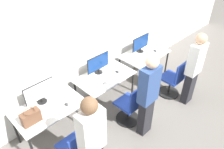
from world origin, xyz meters
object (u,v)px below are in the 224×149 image
object	(u,v)px
monitor_right	(141,43)
office_chair_center	(130,107)
monitor_center	(98,64)
person_right	(194,67)
person_left	(92,141)
mouse_center	(117,72)
keyboard_right	(148,55)
monitor_left	(40,92)
handbag	(31,117)
person_center	(148,94)
office_chair_right	(173,81)
mouse_left	(67,104)
keyboard_center	(108,78)
mouse_right	(155,51)
keyboard_left	(53,112)

from	to	relation	value
monitor_right	office_chair_center	bearing A→B (deg)	-146.22
monitor_center	person_right	xyz separation A→B (m)	(1.34, -1.42, -0.04)
person_left	monitor_center	xyz separation A→B (m)	(1.31, 1.36, 0.02)
person_right	monitor_right	bearing A→B (deg)	91.03
mouse_center	keyboard_right	size ratio (longest dim) A/B	0.22
monitor_left	handbag	xyz separation A→B (m)	(-0.36, -0.32, -0.10)
office_chair_center	handbag	size ratio (longest dim) A/B	3.04
person_center	office_chair_center	bearing A→B (deg)	89.62
office_chair_center	person_left	bearing A→B (deg)	-161.83
keyboard_right	monitor_right	bearing A→B (deg)	90.00
monitor_left	office_chair_right	bearing A→B (deg)	-22.48
person_left	handbag	world-z (taller)	person_left
mouse_left	keyboard_center	xyz separation A→B (m)	(1.05, 0.07, -0.01)
monitor_center	mouse_center	bearing A→B (deg)	-44.12
mouse_center	handbag	distance (m)	1.96
keyboard_right	office_chair_center	bearing A→B (deg)	-154.25
mouse_left	monitor_right	world-z (taller)	monitor_right
monitor_right	person_right	size ratio (longest dim) A/B	0.34
monitor_left	office_chair_center	size ratio (longest dim) A/B	0.61
mouse_left	handbag	size ratio (longest dim) A/B	0.30
office_chair_center	handbag	xyz separation A→B (m)	(-1.65, 0.64, 0.46)
mouse_right	person_right	xyz separation A→B (m)	(-0.24, -1.12, 0.16)
keyboard_center	handbag	size ratio (longest dim) A/B	1.39
keyboard_center	monitor_right	bearing A→B (deg)	10.41
monitor_center	person_center	size ratio (longest dim) A/B	0.33
mouse_center	person_center	bearing A→B (deg)	-106.44
monitor_left	person_center	size ratio (longest dim) A/B	0.33
mouse_center	person_right	size ratio (longest dim) A/B	0.05
person_center	office_chair_right	size ratio (longest dim) A/B	1.86
monitor_center	office_chair_center	world-z (taller)	monitor_center
person_center	person_right	world-z (taller)	person_center
handbag	monitor_center	bearing A→B (deg)	10.06
monitor_left	keyboard_left	size ratio (longest dim) A/B	1.33
person_left	monitor_right	xyz separation A→B (m)	(2.63, 1.32, 0.02)
monitor_right	mouse_right	distance (m)	0.42
person_left	handbag	size ratio (longest dim) A/B	5.61
mouse_center	handbag	bearing A→B (deg)	-179.33
person_center	monitor_right	world-z (taller)	person_center
person_right	mouse_right	bearing A→B (deg)	77.98
mouse_left	office_chair_center	bearing A→B (deg)	-29.39
mouse_left	person_center	xyz separation A→B (m)	(1.03, -0.95, 0.19)
keyboard_left	handbag	distance (m)	0.37
keyboard_center	person_center	world-z (taller)	person_center
mouse_right	office_chair_right	xyz separation A→B (m)	(-0.30, -0.76, -0.37)
keyboard_left	office_chair_right	world-z (taller)	office_chair_right
mouse_center	person_right	distance (m)	1.57
person_left	monitor_center	bearing A→B (deg)	45.97
keyboard_left	mouse_right	xyz separation A→B (m)	(2.89, 0.05, 0.01)
keyboard_center	person_center	distance (m)	1.04
monitor_left	keyboard_right	size ratio (longest dim) A/B	1.33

